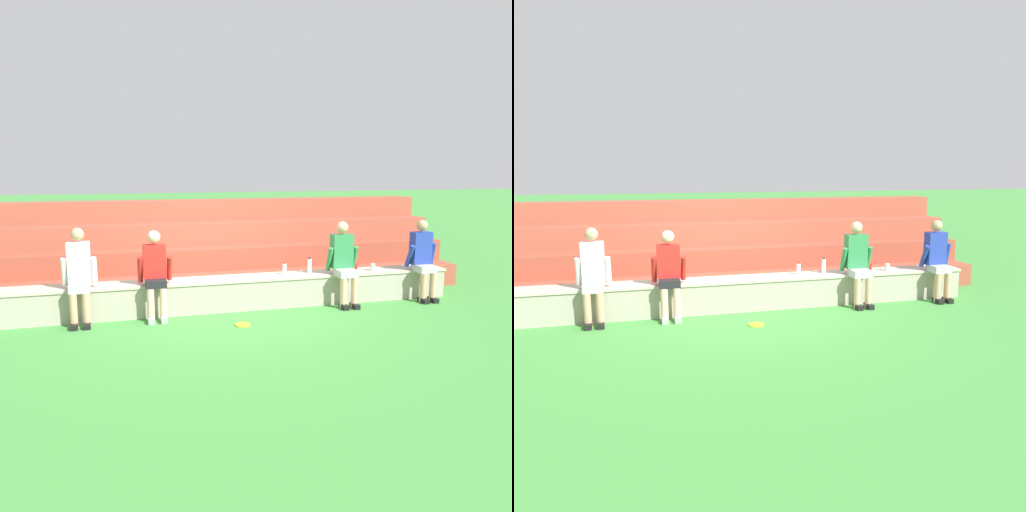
% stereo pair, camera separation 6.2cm
% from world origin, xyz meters
% --- Properties ---
extents(ground_plane, '(80.00, 80.00, 0.00)m').
position_xyz_m(ground_plane, '(0.00, 0.00, 0.00)').
color(ground_plane, '#428E3D').
extents(stone_seating_wall, '(7.99, 0.53, 0.52)m').
position_xyz_m(stone_seating_wall, '(0.00, 0.25, 0.28)').
color(stone_seating_wall, '#A8A08E').
rests_on(stone_seating_wall, ground).
extents(brick_bleachers, '(9.58, 2.28, 1.65)m').
position_xyz_m(brick_bleachers, '(0.00, 2.18, 0.62)').
color(brick_bleachers, '#A04A35').
rests_on(brick_bleachers, ground).
extents(person_far_left, '(0.51, 0.55, 1.44)m').
position_xyz_m(person_far_left, '(-2.24, 0.02, 0.76)').
color(person_far_left, tan).
rests_on(person_far_left, ground).
extents(person_left_of_center, '(0.52, 0.53, 1.36)m').
position_xyz_m(person_left_of_center, '(-1.14, 0.01, 0.73)').
color(person_left_of_center, beige).
rests_on(person_left_of_center, ground).
extents(person_center, '(0.54, 0.58, 1.42)m').
position_xyz_m(person_center, '(1.99, -0.00, 0.75)').
color(person_center, '#DBAD89').
rests_on(person_center, ground).
extents(person_right_of_center, '(0.53, 0.53, 1.41)m').
position_xyz_m(person_right_of_center, '(3.49, -0.04, 0.75)').
color(person_right_of_center, tan).
rests_on(person_right_of_center, ground).
extents(water_bottle_mid_right, '(0.07, 0.07, 0.21)m').
position_xyz_m(water_bottle_mid_right, '(1.03, 0.27, 0.62)').
color(water_bottle_mid_right, silver).
rests_on(water_bottle_mid_right, stone_seating_wall).
extents(water_bottle_center_gap, '(0.07, 0.07, 0.27)m').
position_xyz_m(water_bottle_center_gap, '(1.49, 0.28, 0.65)').
color(water_bottle_center_gap, silver).
rests_on(water_bottle_center_gap, stone_seating_wall).
extents(plastic_cup_middle, '(0.09, 0.09, 0.12)m').
position_xyz_m(plastic_cup_middle, '(2.35, 0.30, 0.58)').
color(plastic_cup_middle, red).
rests_on(plastic_cup_middle, stone_seating_wall).
extents(plastic_cup_left_end, '(0.08, 0.08, 0.12)m').
position_xyz_m(plastic_cup_left_end, '(2.64, 0.19, 0.58)').
color(plastic_cup_left_end, white).
rests_on(plastic_cup_left_end, stone_seating_wall).
extents(frisbee, '(0.23, 0.23, 0.02)m').
position_xyz_m(frisbee, '(0.07, -0.69, 0.01)').
color(frisbee, yellow).
rests_on(frisbee, ground).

